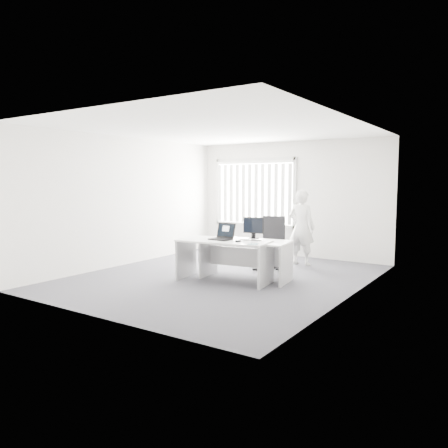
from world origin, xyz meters
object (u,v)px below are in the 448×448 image
Objects in this scene: desk_near at (224,252)px; laptop at (221,232)px; person at (302,227)px; monitor at (254,228)px; desk_far at (246,251)px; office_chair at (271,254)px.

laptop is (-0.07, -0.01, 0.37)m from desk_near.
person is 4.02× the size of monitor.
desk_far is 4.39× the size of laptop.
office_chair is at bearing 71.72° from desk_near.
desk_near is 0.37m from laptop.
desk_far is at bearing -100.38° from monitor.
desk_near is at bearing 79.81° from person.
laptop is (-0.32, -0.36, 0.38)m from desk_far.
person is at bearing 74.13° from desk_far.
monitor reaches higher than desk_far.
desk_near is at bearing -112.53° from office_chair.
office_chair reaches higher than laptop.
person reaches higher than desk_near.
monitor reaches higher than desk_near.
monitor reaches higher than laptop.
desk_near is 1.03× the size of desk_far.
office_chair is 2.85× the size of laptop.
laptop is at bearing 78.11° from person.
desk_near is 2.35m from person.
monitor is at bearing 65.58° from laptop.
office_chair is 0.96m from monitor.
desk_near reaches higher than desk_far.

